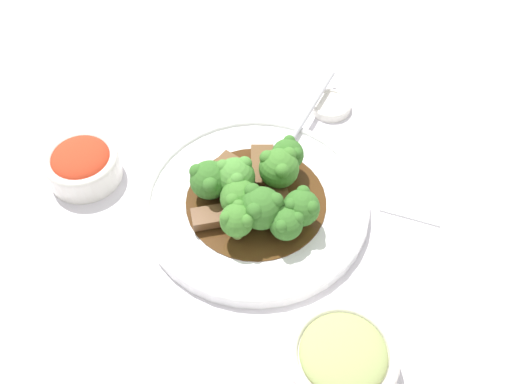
{
  "coord_description": "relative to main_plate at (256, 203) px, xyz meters",
  "views": [
    {
      "loc": [
        -0.46,
        -0.08,
        0.63
      ],
      "look_at": [
        0.0,
        0.0,
        0.03
      ],
      "focal_mm": 42.0,
      "sensor_mm": 36.0,
      "label": 1
    }
  ],
  "objects": [
    {
      "name": "broccoli_floret_3",
      "position": [
        0.06,
        -0.03,
        0.04
      ],
      "size": [
        0.04,
        0.04,
        0.05
      ],
      "color": "#7FA84C",
      "rests_on": "main_plate"
    },
    {
      "name": "sauce_dish",
      "position": [
        0.2,
        -0.08,
        -0.0
      ],
      "size": [
        0.06,
        0.06,
        0.01
      ],
      "color": "white",
      "rests_on": "ground_plane"
    },
    {
      "name": "main_plate",
      "position": [
        0.0,
        0.0,
        0.0
      ],
      "size": [
        0.29,
        0.29,
        0.02
      ],
      "color": "white",
      "rests_on": "ground_plane"
    },
    {
      "name": "beef_strip_2",
      "position": [
        0.04,
        0.03,
        0.01
      ],
      "size": [
        0.06,
        0.07,
        0.01
      ],
      "color": "brown",
      "rests_on": "main_plate"
    },
    {
      "name": "beef_strip_1",
      "position": [
        -0.01,
        -0.03,
        0.02
      ],
      "size": [
        0.07,
        0.05,
        0.01
      ],
      "color": "brown",
      "rests_on": "main_plate"
    },
    {
      "name": "broccoli_floret_7",
      "position": [
        -0.04,
        -0.01,
        0.04
      ],
      "size": [
        0.05,
        0.05,
        0.06
      ],
      "color": "#7FA84C",
      "rests_on": "main_plate"
    },
    {
      "name": "serving_spoon",
      "position": [
        0.09,
        -0.03,
        0.02
      ],
      "size": [
        0.22,
        0.09,
        0.01
      ],
      "color": "#B7B7BC",
      "rests_on": "main_plate"
    },
    {
      "name": "broccoli_floret_1",
      "position": [
        -0.05,
        -0.04,
        0.04
      ],
      "size": [
        0.04,
        0.04,
        0.05
      ],
      "color": "#8EB756",
      "rests_on": "main_plate"
    },
    {
      "name": "broccoli_floret_4",
      "position": [
        -0.02,
        0.02,
        0.04
      ],
      "size": [
        0.05,
        0.05,
        0.05
      ],
      "color": "#7FA84C",
      "rests_on": "main_plate"
    },
    {
      "name": "broccoli_floret_5",
      "position": [
        0.01,
        0.03,
        0.04
      ],
      "size": [
        0.05,
        0.05,
        0.06
      ],
      "color": "#7FA84C",
      "rests_on": "main_plate"
    },
    {
      "name": "broccoli_floret_2",
      "position": [
        0.03,
        -0.02,
        0.04
      ],
      "size": [
        0.05,
        0.05,
        0.06
      ],
      "color": "#8EB756",
      "rests_on": "main_plate"
    },
    {
      "name": "beef_strip_0",
      "position": [
        0.05,
        0.0,
        0.02
      ],
      "size": [
        0.07,
        0.04,
        0.01
      ],
      "color": "brown",
      "rests_on": "main_plate"
    },
    {
      "name": "broccoli_floret_0",
      "position": [
        -0.06,
        0.01,
        0.04
      ],
      "size": [
        0.04,
        0.04,
        0.05
      ],
      "color": "#7FA84C",
      "rests_on": "main_plate"
    },
    {
      "name": "beef_strip_3",
      "position": [
        -0.04,
        0.04,
        0.02
      ],
      "size": [
        0.05,
        0.07,
        0.01
      ],
      "color": "brown",
      "rests_on": "main_plate"
    },
    {
      "name": "broccoli_floret_6",
      "position": [
        -0.03,
        -0.06,
        0.04
      ],
      "size": [
        0.05,
        0.05,
        0.05
      ],
      "color": "#7FA84C",
      "rests_on": "main_plate"
    },
    {
      "name": "broccoli_floret_8",
      "position": [
        -0.0,
        0.06,
        0.04
      ],
      "size": [
        0.05,
        0.05,
        0.05
      ],
      "color": "#8EB756",
      "rests_on": "main_plate"
    },
    {
      "name": "side_bowl_kimchi",
      "position": [
        0.02,
        0.24,
        0.01
      ],
      "size": [
        0.1,
        0.1,
        0.05
      ],
      "color": "white",
      "rests_on": "ground_plane"
    },
    {
      "name": "paper_napkin",
      "position": [
        0.08,
        -0.21,
        -0.01
      ],
      "size": [
        0.14,
        0.1,
        0.01
      ],
      "color": "white",
      "rests_on": "ground_plane"
    },
    {
      "name": "ground_plane",
      "position": [
        0.0,
        0.0,
        -0.01
      ],
      "size": [
        4.0,
        4.0,
        0.0
      ],
      "primitive_type": "plane",
      "color": "silver"
    },
    {
      "name": "side_bowl_appetizer",
      "position": [
        -0.2,
        -0.13,
        0.02
      ],
      "size": [
        0.12,
        0.12,
        0.05
      ],
      "color": "white",
      "rests_on": "ground_plane"
    }
  ]
}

